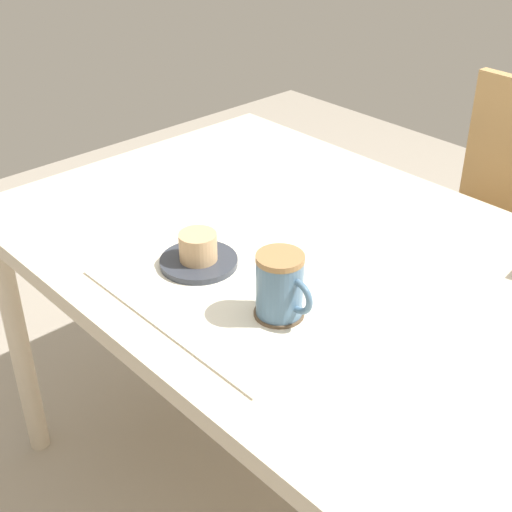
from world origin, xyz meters
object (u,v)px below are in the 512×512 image
Objects in this scene: pastry_plate at (199,262)px; coffee_mug at (281,285)px; pastry at (198,247)px; wooden_chair at (495,228)px; dining_table at (301,277)px.

coffee_mug is at bearing -0.04° from pastry_plate.
wooden_chair is at bearing 83.58° from pastry.
pastry is (-0.08, -0.19, 0.11)m from dining_table.
dining_table is 0.24m from pastry.
pastry is at bearing 85.38° from wooden_chair.
wooden_chair is at bearing 88.24° from dining_table.
coffee_mug reaches higher than pastry_plate.
pastry_plate is at bearing -112.97° from dining_table.
pastry is 0.22m from coffee_mug.
dining_table is 0.27m from coffee_mug.
pastry_plate reaches higher than dining_table.
wooden_chair is at bearing 96.94° from coffee_mug.
wooden_chair is 7.54× the size of coffee_mug.
dining_table is 1.48× the size of wooden_chair.
wooden_chair is 0.97m from coffee_mug.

